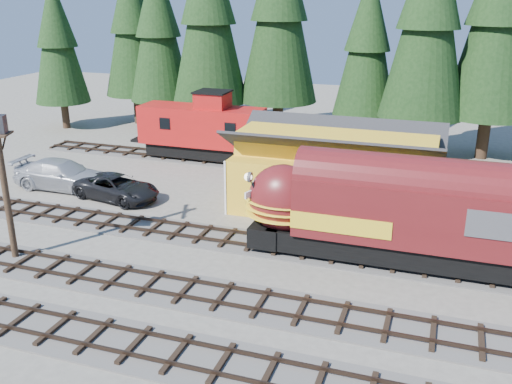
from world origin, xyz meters
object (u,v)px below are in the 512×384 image
(locomotive, at_px, (392,217))
(pickup_truck_b, at_px, (62,175))
(pickup_truck_a, at_px, (117,187))
(caboose, at_px, (202,129))
(depot, at_px, (335,164))
(utility_pole, at_px, (0,153))

(locomotive, xyz_separation_m, pickup_truck_b, (-22.64, 4.40, -1.51))
(pickup_truck_a, bearing_deg, caboose, 2.07)
(depot, relative_size, caboose, 1.28)
(caboose, xyz_separation_m, pickup_truck_a, (-1.61, -10.27, -1.76))
(depot, distance_m, utility_pole, 18.64)
(caboose, bearing_deg, pickup_truck_b, -123.37)
(locomotive, xyz_separation_m, pickup_truck_a, (-17.93, 3.73, -1.69))
(utility_pole, relative_size, pickup_truck_b, 1.42)
(utility_pole, height_order, pickup_truck_b, utility_pole)
(depot, relative_size, locomotive, 0.81)
(locomotive, relative_size, pickup_truck_b, 2.29)
(pickup_truck_a, distance_m, pickup_truck_b, 4.77)
(locomotive, distance_m, utility_pole, 19.23)
(depot, height_order, caboose, caboose)
(locomotive, xyz_separation_m, caboose, (-16.32, 14.00, 0.08))
(locomotive, bearing_deg, pickup_truck_b, 169.00)
(locomotive, relative_size, caboose, 1.57)
(locomotive, distance_m, pickup_truck_a, 18.39)
(depot, bearing_deg, pickup_truck_a, -168.61)
(depot, distance_m, locomotive, 7.75)
(depot, bearing_deg, pickup_truck_b, -173.51)
(caboose, distance_m, pickup_truck_a, 10.54)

